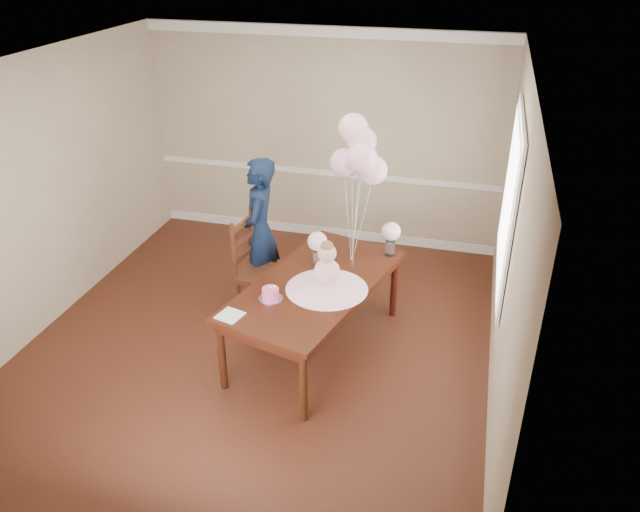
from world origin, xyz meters
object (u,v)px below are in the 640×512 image
Objects in this scene: birthday_cake at (271,293)px; woman at (259,231)px; dining_table_top at (315,285)px; dining_chair_seat at (263,274)px.

woman is at bearing 114.13° from birthday_cake.
dining_table_top reaches higher than dining_chair_seat.
dining_table_top is at bearing 51.24° from birthday_cake.
birthday_cake is at bearing -113.96° from dining_table_top.
dining_table_top is at bearing -24.99° from dining_chair_seat.
woman reaches higher than birthday_cake.
woman is (-0.15, 0.35, 0.32)m from dining_chair_seat.
dining_table_top is at bearing 37.52° from woman.
birthday_cake reaches higher than dining_chair_seat.
dining_table_top is 1.23× the size of woman.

